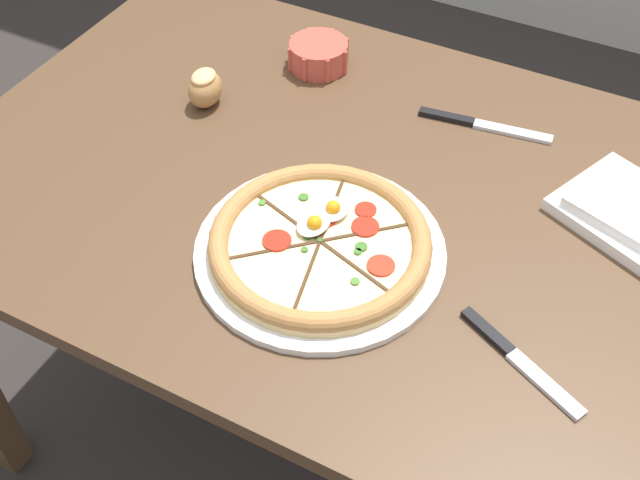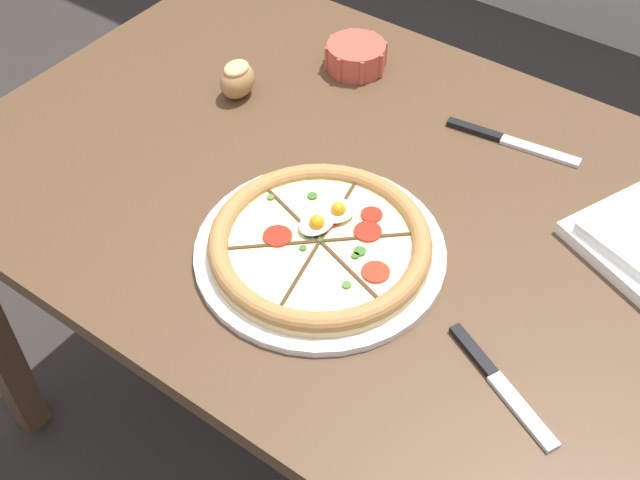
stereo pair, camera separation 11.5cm
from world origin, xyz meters
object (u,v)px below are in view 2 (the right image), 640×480
object	(u,v)px
pizza	(320,244)
ramekin_bowl	(356,55)
bread_piece_near	(237,79)
knife_main	(500,383)
knife_spare	(510,141)
dining_table	(333,225)

from	to	relation	value
pizza	ramekin_bowl	bearing A→B (deg)	117.91
bread_piece_near	ramekin_bowl	bearing A→B (deg)	57.78
ramekin_bowl	knife_main	distance (m)	0.71
pizza	bread_piece_near	size ratio (longest dim) A/B	4.61
ramekin_bowl	knife_spare	world-z (taller)	ramekin_bowl
dining_table	knife_spare	distance (m)	0.33
pizza	knife_main	bearing A→B (deg)	-8.80
ramekin_bowl	knife_spare	size ratio (longest dim) A/B	0.51
dining_table	ramekin_bowl	distance (m)	0.34
knife_main	knife_spare	world-z (taller)	same
dining_table	ramekin_bowl	world-z (taller)	ramekin_bowl
dining_table	pizza	xyz separation A→B (m)	(0.08, -0.15, 0.13)
ramekin_bowl	knife_main	size ratio (longest dim) A/B	0.61
ramekin_bowl	knife_spare	xyz separation A→B (m)	(0.33, -0.03, -0.02)
ramekin_bowl	bread_piece_near	world-z (taller)	bread_piece_near
ramekin_bowl	bread_piece_near	xyz separation A→B (m)	(-0.12, -0.19, 0.01)
bread_piece_near	knife_main	world-z (taller)	bread_piece_near
dining_table	bread_piece_near	distance (m)	0.31
ramekin_bowl	pizza	bearing A→B (deg)	-62.09
dining_table	knife_spare	bearing A→B (deg)	52.33
ramekin_bowl	bread_piece_near	distance (m)	0.23
ramekin_bowl	knife_spare	bearing A→B (deg)	-5.10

